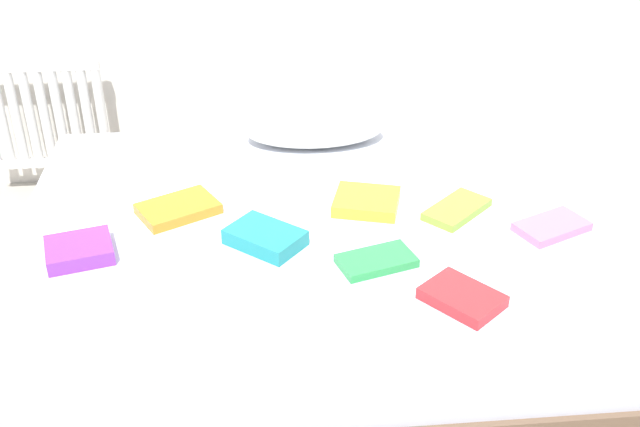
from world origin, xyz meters
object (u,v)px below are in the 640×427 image
at_px(radiator, 45,116).
at_px(textbook_red, 462,297).
at_px(textbook_purple, 79,250).
at_px(textbook_lime, 457,209).
at_px(textbook_green, 376,261).
at_px(textbook_orange, 178,209).
at_px(bed, 321,279).
at_px(textbook_teal, 265,237).
at_px(textbook_yellow, 366,202).
at_px(pillow, 314,129).
at_px(textbook_pink, 552,227).

distance_m(radiator, textbook_red, 2.27).
bearing_deg(textbook_purple, radiator, 92.19).
distance_m(textbook_lime, textbook_green, 0.41).
distance_m(textbook_red, textbook_orange, 0.98).
bearing_deg(bed, textbook_lime, -2.61).
height_order(radiator, textbook_teal, radiator).
relative_size(radiator, textbook_purple, 2.91).
height_order(bed, textbook_yellow, textbook_yellow).
bearing_deg(textbook_orange, pillow, 17.49).
bearing_deg(pillow, textbook_red, -73.59).
distance_m(textbook_teal, textbook_red, 0.63).
bearing_deg(textbook_green, textbook_lime, 24.34).
bearing_deg(pillow, textbook_teal, -106.33).
relative_size(textbook_purple, textbook_yellow, 0.91).
height_order(textbook_green, textbook_pink, textbook_pink).
xyz_separation_m(textbook_teal, textbook_green, (0.32, -0.14, -0.01)).
distance_m(bed, radiator, 1.68).
distance_m(textbook_lime, textbook_yellow, 0.30).
bearing_deg(textbook_green, textbook_red, -62.13).
bearing_deg(textbook_purple, textbook_teal, -12.86).
distance_m(textbook_teal, textbook_green, 0.35).
height_order(textbook_teal, textbook_yellow, textbook_teal).
relative_size(bed, textbook_lime, 8.40).
xyz_separation_m(radiator, textbook_orange, (0.70, -1.14, 0.13)).
distance_m(radiator, textbook_purple, 1.44).
bearing_deg(textbook_lime, textbook_orange, 131.94).
relative_size(radiator, textbook_red, 2.71).
relative_size(textbook_purple, textbook_red, 0.93).
bearing_deg(textbook_orange, textbook_lime, -33.62).
xyz_separation_m(textbook_purple, textbook_pink, (1.46, 0.02, -0.01)).
xyz_separation_m(textbook_red, textbook_lime, (0.11, 0.48, -0.00)).
distance_m(radiator, textbook_lime, 2.02).
distance_m(textbook_purple, textbook_red, 1.13).
relative_size(textbook_teal, textbook_pink, 0.99).
height_order(bed, textbook_orange, textbook_orange).
distance_m(radiator, textbook_green, 1.98).
height_order(textbook_lime, textbook_orange, textbook_orange).
bearing_deg(textbook_lime, pillow, 82.52).
xyz_separation_m(textbook_orange, textbook_yellow, (0.62, -0.02, 0.00)).
xyz_separation_m(textbook_purple, textbook_green, (0.88, -0.12, -0.01)).
height_order(textbook_purple, textbook_teal, textbook_teal).
distance_m(pillow, textbook_purple, 1.07).
bearing_deg(textbook_yellow, pillow, 119.65).
bearing_deg(textbook_orange, textbook_green, -59.06).
height_order(radiator, pillow, radiator).
height_order(textbook_pink, textbook_orange, textbook_orange).
bearing_deg(textbook_orange, radiator, 92.96).
relative_size(textbook_lime, textbook_green, 1.07).
bearing_deg(textbook_yellow, textbook_green, -77.54).
height_order(bed, textbook_lime, textbook_lime).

